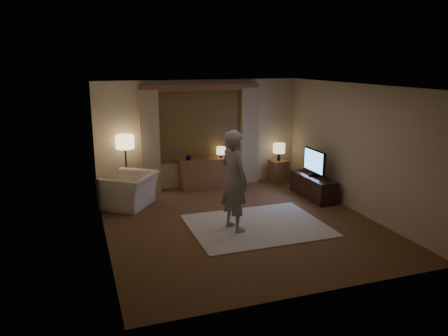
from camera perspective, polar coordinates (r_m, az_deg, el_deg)
name	(u,v)px	position (r m, az deg, el deg)	size (l,w,h in m)	color
room	(232,150)	(8.52, 1.06, 2.34)	(5.04, 5.54, 2.64)	brown
rug	(257,225)	(8.33, 4.33, -7.48)	(2.50, 2.00, 0.02)	beige
sideboard	(205,174)	(10.60, -2.44, -0.82)	(1.20, 0.40, 0.70)	brown
picture_frame	(205,156)	(10.50, -2.47, 1.55)	(0.16, 0.02, 0.20)	brown
plant	(189,155)	(10.39, -4.58, 1.67)	(0.17, 0.13, 0.30)	#999999
table_lamp_sideboard	(221,151)	(10.60, -0.40, 2.22)	(0.22, 0.22, 0.30)	black
floor_lamp	(125,145)	(10.06, -12.80, 2.92)	(0.41, 0.41, 1.41)	black
armchair	(130,191)	(9.47, -12.24, -2.90)	(1.09, 0.96, 0.71)	beige
side_table	(278,171)	(11.26, 7.11, -0.41)	(0.40, 0.40, 0.56)	brown
table_lamp_side	(279,149)	(11.13, 7.20, 2.52)	(0.30, 0.30, 0.44)	black
tv_stand	(313,187)	(10.12, 11.57, -2.41)	(0.45, 1.40, 0.50)	black
tv	(314,162)	(9.97, 11.72, 0.83)	(0.21, 0.84, 0.61)	black
person	(234,181)	(7.83, 1.37, -1.66)	(0.67, 0.44, 1.84)	#9D9A91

